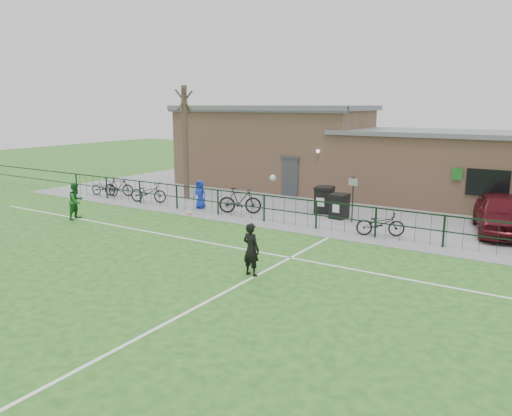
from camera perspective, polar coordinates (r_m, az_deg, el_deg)
The scene contains 21 objects.
ground at distance 14.78m, azimuth -10.61°, elevation -8.29°, with size 90.00×90.00×0.00m, color #24591A.
paving_strip at distance 25.91m, azimuth 10.18°, elevation 0.43°, with size 34.00×13.00×0.02m, color gray.
pitch_line_touch at distance 20.87m, azimuth 4.15°, elevation -2.17°, with size 28.00×0.10×0.01m, color white.
pitch_line_mid at distance 17.74m, azimuth -1.75°, elevation -4.66°, with size 28.00×0.10×0.01m, color white.
pitch_line_perp at distance 13.56m, azimuth -4.33°, elevation -9.96°, with size 0.10×16.00×0.01m, color white.
perimeter_fence at distance 20.91m, azimuth 4.43°, elevation -0.47°, with size 28.00×0.10×1.20m, color black.
bare_tree at distance 27.13m, azimuth -8.07°, elevation 7.38°, with size 0.30×0.30×6.00m, color #413127.
wheelie_bin_left at distance 23.57m, azimuth 7.81°, elevation 0.84°, with size 0.76×0.87×1.16m, color black.
wheelie_bin_right at distance 22.55m, azimuth 9.49°, elevation 0.11°, with size 0.67×0.76×1.01m, color black.
sign_post at distance 21.75m, azimuth 10.99°, elevation 0.95°, with size 0.06×0.06×2.00m, color black.
car_maroon at distance 21.86m, azimuth 26.24°, elevation -0.58°, with size 1.84×4.58×1.56m, color #4B0D14.
bicycle_a at distance 29.03m, azimuth -16.90°, elevation 2.25°, with size 0.61×1.75×0.92m, color black.
bicycle_b at distance 28.72m, azimuth -15.41°, elevation 2.36°, with size 0.49×1.73×1.04m, color black.
bicycle_c at distance 26.49m, azimuth -12.21°, elevation 1.76°, with size 0.69×1.99×1.04m, color black.
bicycle_d at distance 23.23m, azimuth -1.83°, elevation 0.85°, with size 0.57×2.01×1.21m, color black.
bicycle_e at distance 19.84m, azimuth 14.02°, elevation -1.74°, with size 0.64×1.84×0.97m, color black.
spectator_child at distance 24.49m, azimuth -6.40°, elevation 1.56°, with size 0.68×0.44×1.39m, color #132CBA.
goalkeeper_kick at distance 14.88m, azimuth -0.48°, elevation -4.49°, with size 1.53×3.43×2.59m.
outfield_player at distance 23.53m, azimuth -19.85°, elevation 0.77°, with size 0.79×0.62×1.63m, color #1C6222.
ball_ground at distance 23.20m, azimuth -7.57°, elevation -0.58°, with size 0.20×0.20×0.20m, color silver.
clubhouse at distance 28.67m, azimuth 11.02°, elevation 5.95°, with size 24.25×5.40×4.96m.
Camera 1 is at (9.61, -10.04, 5.01)m, focal length 35.00 mm.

